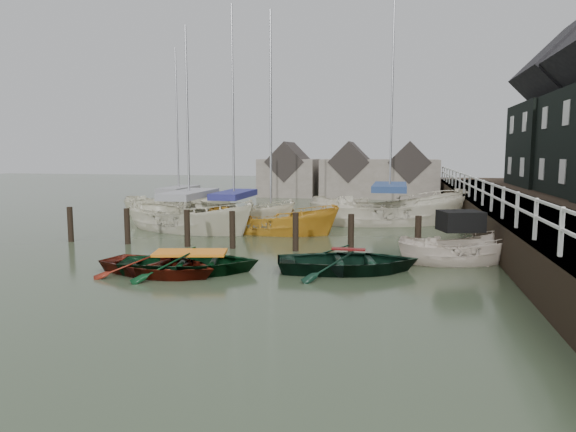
% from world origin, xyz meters
% --- Properties ---
extents(ground, '(120.00, 120.00, 0.00)m').
position_xyz_m(ground, '(0.00, 0.00, 0.00)').
color(ground, '#303A25').
rests_on(ground, ground).
extents(pier, '(3.04, 32.00, 2.70)m').
position_xyz_m(pier, '(9.48, 10.00, 0.71)').
color(pier, black).
rests_on(pier, ground).
extents(mooring_pilings, '(13.72, 0.22, 1.80)m').
position_xyz_m(mooring_pilings, '(-1.11, 3.00, 0.50)').
color(mooring_pilings, black).
rests_on(mooring_pilings, ground).
extents(far_sheds, '(14.00, 4.08, 4.39)m').
position_xyz_m(far_sheds, '(0.83, 26.00, 1.86)').
color(far_sheds, '#665B51').
rests_on(far_sheds, ground).
extents(rowboat_red, '(4.31, 3.50, 0.79)m').
position_xyz_m(rowboat_red, '(-2.00, -1.36, 0.00)').
color(rowboat_red, '#62190E').
rests_on(rowboat_red, ground).
extents(rowboat_green, '(4.64, 3.77, 0.85)m').
position_xyz_m(rowboat_green, '(-1.20, -0.94, 0.00)').
color(rowboat_green, black).
rests_on(rowboat_green, ground).
extents(rowboat_dkgreen, '(4.83, 3.92, 0.88)m').
position_xyz_m(rowboat_dkgreen, '(3.39, 0.18, 0.00)').
color(rowboat_dkgreen, black).
rests_on(rowboat_dkgreen, ground).
extents(motorboat, '(4.42, 2.78, 2.48)m').
position_xyz_m(motorboat, '(6.80, 2.14, 0.10)').
color(motorboat, beige).
rests_on(motorboat, ground).
extents(sailboat_a, '(7.73, 5.06, 10.50)m').
position_xyz_m(sailboat_a, '(-4.54, 6.85, 0.06)').
color(sailboat_a, beige).
rests_on(sailboat_a, ground).
extents(sailboat_b, '(7.09, 4.26, 11.67)m').
position_xyz_m(sailboat_b, '(-2.98, 8.60, 0.06)').
color(sailboat_b, beige).
rests_on(sailboat_b, ground).
extents(sailboat_c, '(6.50, 3.16, 10.80)m').
position_xyz_m(sailboat_c, '(-0.73, 7.02, 0.01)').
color(sailboat_c, '#C68A25').
rests_on(sailboat_c, ground).
extents(sailboat_d, '(8.60, 5.19, 13.08)m').
position_xyz_m(sailboat_d, '(4.36, 11.12, 0.06)').
color(sailboat_d, beige).
rests_on(sailboat_d, ground).
extents(sailboat_e, '(6.65, 3.84, 10.52)m').
position_xyz_m(sailboat_e, '(-7.50, 12.27, 0.06)').
color(sailboat_e, beige).
rests_on(sailboat_e, ground).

